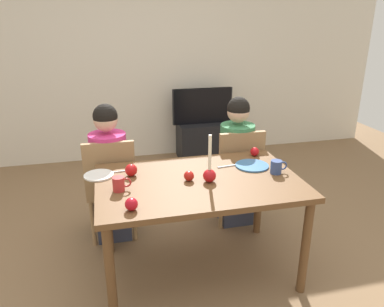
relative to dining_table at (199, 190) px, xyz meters
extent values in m
plane|color=brown|center=(0.00, 0.00, -0.67)|extent=(7.68, 7.68, 0.00)
cube|color=beige|center=(0.00, 2.60, 0.63)|extent=(6.40, 0.10, 2.60)
cube|color=brown|center=(0.00, 0.00, 0.06)|extent=(1.40, 0.90, 0.04)
cylinder|color=brown|center=(-0.64, -0.39, -0.31)|extent=(0.06, 0.06, 0.71)
cylinder|color=brown|center=(0.64, -0.39, -0.31)|extent=(0.06, 0.06, 0.71)
cylinder|color=brown|center=(-0.64, 0.39, -0.31)|extent=(0.06, 0.06, 0.71)
cylinder|color=brown|center=(0.64, 0.39, -0.31)|extent=(0.06, 0.06, 0.71)
cube|color=#99754C|center=(-0.59, 0.69, -0.24)|extent=(0.40, 0.40, 0.04)
cube|color=#99754C|center=(-0.59, 0.51, 0.01)|extent=(0.40, 0.04, 0.45)
cylinder|color=#99754C|center=(-0.42, 0.86, -0.46)|extent=(0.04, 0.04, 0.41)
cylinder|color=#99754C|center=(-0.76, 0.86, -0.46)|extent=(0.04, 0.04, 0.41)
cylinder|color=#99754C|center=(-0.42, 0.52, -0.46)|extent=(0.04, 0.04, 0.41)
cylinder|color=#99754C|center=(-0.76, 0.52, -0.46)|extent=(0.04, 0.04, 0.41)
cube|color=#99754C|center=(0.51, 0.69, -0.24)|extent=(0.40, 0.40, 0.04)
cube|color=#99754C|center=(0.51, 0.51, 0.01)|extent=(0.40, 0.04, 0.45)
cylinder|color=#99754C|center=(0.68, 0.86, -0.46)|extent=(0.04, 0.04, 0.41)
cylinder|color=#99754C|center=(0.34, 0.86, -0.46)|extent=(0.04, 0.04, 0.41)
cylinder|color=#99754C|center=(0.68, 0.52, -0.46)|extent=(0.04, 0.04, 0.41)
cylinder|color=#99754C|center=(0.34, 0.52, -0.46)|extent=(0.04, 0.04, 0.41)
cube|color=#33384C|center=(-0.59, 0.64, -0.44)|extent=(0.28, 0.28, 0.45)
cylinder|color=#D1337A|center=(-0.59, 0.64, 0.02)|extent=(0.30, 0.30, 0.48)
sphere|color=tan|center=(-0.59, 0.64, 0.38)|extent=(0.19, 0.19, 0.19)
sphere|color=black|center=(-0.59, 0.64, 0.41)|extent=(0.19, 0.19, 0.19)
cube|color=#33384C|center=(0.51, 0.64, -0.44)|extent=(0.28, 0.28, 0.45)
cylinder|color=#387A4C|center=(0.51, 0.64, 0.02)|extent=(0.30, 0.30, 0.48)
sphere|color=tan|center=(0.51, 0.64, 0.38)|extent=(0.19, 0.19, 0.19)
sphere|color=black|center=(0.51, 0.64, 0.41)|extent=(0.19, 0.19, 0.19)
cube|color=black|center=(0.64, 2.30, -0.43)|extent=(0.64, 0.40, 0.48)
cube|color=black|center=(0.64, 2.30, 0.04)|extent=(0.79, 0.04, 0.46)
cube|color=black|center=(0.64, 2.30, 0.04)|extent=(0.76, 0.05, 0.46)
sphere|color=red|center=(0.06, -0.05, 0.13)|extent=(0.09, 0.09, 0.09)
cylinder|color=#EFE5C6|center=(0.06, -0.05, 0.30)|extent=(0.02, 0.02, 0.25)
cylinder|color=white|center=(-0.67, 0.22, 0.09)|extent=(0.21, 0.21, 0.01)
cylinder|color=teal|center=(0.45, 0.14, 0.09)|extent=(0.25, 0.25, 0.01)
cylinder|color=#B72D2D|center=(-0.55, -0.05, 0.13)|extent=(0.08, 0.08, 0.09)
torus|color=#B72D2D|center=(-0.49, -0.05, 0.14)|extent=(0.07, 0.01, 0.07)
cylinder|color=#33477F|center=(0.57, -0.02, 0.13)|extent=(0.08, 0.08, 0.10)
torus|color=#33477F|center=(0.62, -0.02, 0.14)|extent=(0.07, 0.01, 0.07)
cube|color=silver|center=(-0.50, 0.26, 0.09)|extent=(0.18, 0.02, 0.01)
cube|color=silver|center=(0.28, 0.18, 0.09)|extent=(0.18, 0.04, 0.01)
sphere|color=red|center=(-0.07, 0.00, 0.12)|extent=(0.07, 0.07, 0.07)
sphere|color=red|center=(-0.45, 0.18, 0.13)|extent=(0.09, 0.09, 0.09)
sphere|color=#B71015|center=(0.55, 0.34, 0.12)|extent=(0.07, 0.07, 0.07)
sphere|color=red|center=(-0.49, -0.32, 0.12)|extent=(0.08, 0.08, 0.08)
camera|label=1|loc=(-0.59, -2.26, 1.15)|focal=34.75mm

